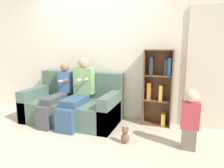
{
  "coord_description": "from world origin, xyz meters",
  "views": [
    {
      "loc": [
        1.65,
        -2.67,
        1.4
      ],
      "look_at": [
        0.51,
        0.61,
        0.75
      ],
      "focal_mm": 32.0,
      "sensor_mm": 36.0,
      "label": 1
    }
  ],
  "objects_px": {
    "adult_seated": "(78,91)",
    "toddler_standing": "(190,118)",
    "bookshelf": "(159,87)",
    "child_seated": "(57,94)",
    "couch": "(73,106)",
    "teddy_bear": "(125,136)"
  },
  "relations": [
    {
      "from": "couch",
      "to": "child_seated",
      "type": "xyz_separation_m",
      "value": [
        -0.26,
        -0.13,
        0.25
      ]
    },
    {
      "from": "child_seated",
      "to": "bookshelf",
      "type": "xyz_separation_m",
      "value": [
        1.81,
        0.48,
        0.17
      ]
    },
    {
      "from": "bookshelf",
      "to": "couch",
      "type": "bearing_deg",
      "value": -167.47
    },
    {
      "from": "adult_seated",
      "to": "child_seated",
      "type": "relative_size",
      "value": 1.11
    },
    {
      "from": "child_seated",
      "to": "toddler_standing",
      "type": "xyz_separation_m",
      "value": [
        2.32,
        -0.32,
        -0.09
      ]
    },
    {
      "from": "couch",
      "to": "teddy_bear",
      "type": "height_order",
      "value": "couch"
    },
    {
      "from": "toddler_standing",
      "to": "bookshelf",
      "type": "bearing_deg",
      "value": 122.76
    },
    {
      "from": "adult_seated",
      "to": "teddy_bear",
      "type": "bearing_deg",
      "value": -25.62
    },
    {
      "from": "adult_seated",
      "to": "bookshelf",
      "type": "relative_size",
      "value": 0.89
    },
    {
      "from": "adult_seated",
      "to": "couch",
      "type": "bearing_deg",
      "value": 151.47
    },
    {
      "from": "child_seated",
      "to": "toddler_standing",
      "type": "bearing_deg",
      "value": -7.87
    },
    {
      "from": "couch",
      "to": "child_seated",
      "type": "distance_m",
      "value": 0.38
    },
    {
      "from": "adult_seated",
      "to": "teddy_bear",
      "type": "height_order",
      "value": "adult_seated"
    },
    {
      "from": "toddler_standing",
      "to": "child_seated",
      "type": "bearing_deg",
      "value": 172.13
    },
    {
      "from": "adult_seated",
      "to": "toddler_standing",
      "type": "distance_m",
      "value": 1.94
    },
    {
      "from": "bookshelf",
      "to": "adult_seated",
      "type": "bearing_deg",
      "value": -162.53
    },
    {
      "from": "adult_seated",
      "to": "bookshelf",
      "type": "distance_m",
      "value": 1.45
    },
    {
      "from": "toddler_standing",
      "to": "couch",
      "type": "bearing_deg",
      "value": 167.59
    },
    {
      "from": "adult_seated",
      "to": "child_seated",
      "type": "height_order",
      "value": "adult_seated"
    },
    {
      "from": "adult_seated",
      "to": "toddler_standing",
      "type": "height_order",
      "value": "adult_seated"
    },
    {
      "from": "child_seated",
      "to": "toddler_standing",
      "type": "distance_m",
      "value": 2.35
    },
    {
      "from": "adult_seated",
      "to": "child_seated",
      "type": "bearing_deg",
      "value": -174.26
    }
  ]
}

